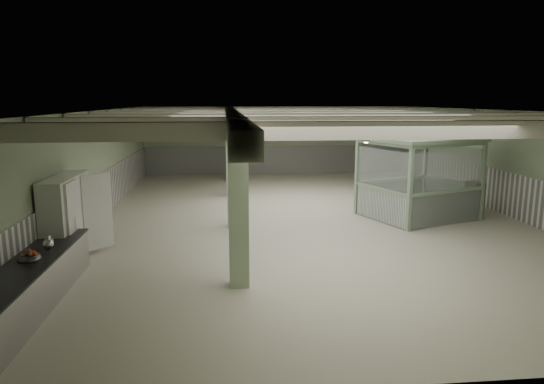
{
  "coord_description": "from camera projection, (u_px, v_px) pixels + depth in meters",
  "views": [
    {
      "loc": [
        -2.77,
        -15.96,
        3.95
      ],
      "look_at": [
        -1.41,
        -2.12,
        1.3
      ],
      "focal_mm": 32.0,
      "sensor_mm": 36.0,
      "label": 1
    }
  ],
  "objects": [
    {
      "name": "pendant_back",
      "position": [
        298.0,
        120.0,
        21.46
      ],
      "size": [
        0.44,
        0.44,
        0.22
      ],
      "primitive_type": "cone",
      "rotation": [
        3.14,
        0.0,
        0.0
      ],
      "color": "#334232",
      "rests_on": "ceiling"
    },
    {
      "name": "wall_right",
      "position": [
        505.0,
        162.0,
        16.94
      ],
      "size": [
        0.02,
        20.0,
        3.6
      ],
      "primitive_type": "cube",
      "color": "#9FAF8C",
      "rests_on": "floor"
    },
    {
      "name": "column_d",
      "position": [
        230.0,
        144.0,
        23.85
      ],
      "size": [
        0.42,
        0.42,
        3.6
      ],
      "primitive_type": "cube",
      "color": "#A7C39D",
      "rests_on": "floor"
    },
    {
      "name": "beam_c",
      "position": [
        323.0,
        119.0,
        13.53
      ],
      "size": [
        13.9,
        0.35,
        0.32
      ],
      "primitive_type": "cube",
      "color": "beige",
      "rests_on": "ceiling"
    },
    {
      "name": "veg_colander",
      "position": [
        29.0,
        256.0,
        9.32
      ],
      "size": [
        0.54,
        0.54,
        0.2
      ],
      "primitive_type": null,
      "rotation": [
        0.0,
        0.0,
        -0.29
      ],
      "color": "#3E3F43",
      "rests_on": "prep_counter"
    },
    {
      "name": "girder",
      "position": [
        232.0,
        118.0,
        15.74
      ],
      "size": [
        0.45,
        19.9,
        0.4
      ],
      "primitive_type": "cube",
      "color": "beige",
      "rests_on": "ceiling"
    },
    {
      "name": "column_c",
      "position": [
        231.0,
        153.0,
        19.94
      ],
      "size": [
        0.42,
        0.42,
        3.6
      ],
      "primitive_type": "cube",
      "color": "#A7C39D",
      "rests_on": "floor"
    },
    {
      "name": "prep_counter",
      "position": [
        25.0,
        290.0,
        9.05
      ],
      "size": [
        0.94,
        5.4,
        0.91
      ],
      "color": "#B6B5BA",
      "rests_on": "floor"
    },
    {
      "name": "wall_front",
      "position": [
        434.0,
        263.0,
        6.5
      ],
      "size": [
        14.0,
        0.02,
        3.6
      ],
      "primitive_type": "cube",
      "color": "#9FAF8C",
      "rests_on": "floor"
    },
    {
      "name": "pitcher_near",
      "position": [
        48.0,
        243.0,
        9.95
      ],
      "size": [
        0.23,
        0.26,
        0.32
      ],
      "primitive_type": null,
      "rotation": [
        0.0,
        0.0,
        -0.04
      ],
      "color": "#B6B5BA",
      "rests_on": "prep_counter"
    },
    {
      "name": "beam_g",
      "position": [
        282.0,
        111.0,
        23.3
      ],
      "size": [
        13.9,
        0.35,
        0.32
      ],
      "primitive_type": "cube",
      "color": "beige",
      "rests_on": "ceiling"
    },
    {
      "name": "filing_cabinet",
      "position": [
        474.0,
        200.0,
        16.34
      ],
      "size": [
        0.48,
        0.63,
        1.26
      ],
      "primitive_type": "cube",
      "rotation": [
        0.0,
        0.0,
        0.13
      ],
      "color": "#575849",
      "rests_on": "floor"
    },
    {
      "name": "wainscot_right",
      "position": [
        502.0,
        192.0,
        17.14
      ],
      "size": [
        0.05,
        19.9,
        1.5
      ],
      "primitive_type": "cube",
      "color": "white",
      "rests_on": "floor"
    },
    {
      "name": "beam_b",
      "position": [
        345.0,
        123.0,
        11.08
      ],
      "size": [
        13.9,
        0.35,
        0.32
      ],
      "primitive_type": "cube",
      "color": "beige",
      "rests_on": "ceiling"
    },
    {
      "name": "pendant_front",
      "position": [
        366.0,
        139.0,
        11.2
      ],
      "size": [
        0.44,
        0.44,
        0.22
      ],
      "primitive_type": "cone",
      "rotation": [
        3.14,
        0.0,
        0.0
      ],
      "color": "#334232",
      "rests_on": "ceiling"
    },
    {
      "name": "beam_d",
      "position": [
        308.0,
        116.0,
        15.97
      ],
      "size": [
        13.9,
        0.35,
        0.32
      ],
      "primitive_type": "cube",
      "color": "beige",
      "rests_on": "ceiling"
    },
    {
      "name": "column_b",
      "position": [
        234.0,
        170.0,
        15.05
      ],
      "size": [
        0.42,
        0.42,
        3.6
      ],
      "primitive_type": "cube",
      "color": "#A7C39D",
      "rests_on": "floor"
    },
    {
      "name": "column_a",
      "position": [
        238.0,
        204.0,
        10.17
      ],
      "size": [
        0.42,
        0.42,
        3.6
      ],
      "primitive_type": "cube",
      "color": "#A7C39D",
      "rests_on": "floor"
    },
    {
      "name": "wainscot_left",
      "position": [
        96.0,
        200.0,
        15.8
      ],
      "size": [
        0.05,
        19.9,
        1.5
      ],
      "primitive_type": "cube",
      "color": "white",
      "rests_on": "floor"
    },
    {
      "name": "pendant_mid",
      "position": [
        320.0,
        127.0,
        16.58
      ],
      "size": [
        0.44,
        0.44,
        0.22
      ],
      "primitive_type": "cone",
      "rotation": [
        3.14,
        0.0,
        0.0
      ],
      "color": "#334232",
      "rests_on": "ceiling"
    },
    {
      "name": "beam_f",
      "position": [
        288.0,
        112.0,
        20.86
      ],
      "size": [
        13.9,
        0.35,
        0.32
      ],
      "primitive_type": "cube",
      "color": "beige",
      "rests_on": "ceiling"
    },
    {
      "name": "wall_left",
      "position": [
        93.0,
        168.0,
        15.6
      ],
      "size": [
        0.02,
        20.0,
        3.6
      ],
      "primitive_type": "cube",
      "color": "#9FAF8C",
      "rests_on": "floor"
    },
    {
      "name": "ceiling",
      "position": [
        308.0,
        111.0,
        15.94
      ],
      "size": [
        14.0,
        20.0,
        0.02
      ],
      "primitive_type": "cube",
      "color": "silver",
      "rests_on": "wall_back"
    },
    {
      "name": "orange_bowl",
      "position": [
        32.0,
        258.0,
        9.36
      ],
      "size": [
        0.37,
        0.37,
        0.1
      ],
      "primitive_type": "cylinder",
      "rotation": [
        0.0,
        0.0,
        -0.36
      ],
      "color": "#B2B2B7",
      "rests_on": "prep_counter"
    },
    {
      "name": "guard_booth",
      "position": [
        419.0,
        164.0,
        16.31
      ],
      "size": [
        4.21,
        3.91,
        2.74
      ],
      "rotation": [
        0.0,
        0.0,
        0.37
      ],
      "color": "#86A382",
      "rests_on": "floor"
    },
    {
      "name": "floor",
      "position": [
        307.0,
        217.0,
        16.61
      ],
      "size": [
        20.0,
        20.0,
        0.0
      ],
      "primitive_type": "plane",
      "color": "beige",
      "rests_on": "ground"
    },
    {
      "name": "beam_a",
      "position": [
        380.0,
        130.0,
        8.64
      ],
      "size": [
        13.9,
        0.35,
        0.32
      ],
      "primitive_type": "cube",
      "color": "beige",
      "rests_on": "ceiling"
    },
    {
      "name": "wainscot_back",
      "position": [
        276.0,
        160.0,
        26.22
      ],
      "size": [
        13.9,
        0.05,
        1.5
      ],
      "primitive_type": "cube",
      "color": "white",
      "rests_on": "floor"
    },
    {
      "name": "wall_back",
      "position": [
        276.0,
        140.0,
        26.05
      ],
      "size": [
        14.0,
        0.02,
        3.6
      ],
      "primitive_type": "cube",
      "color": "#9FAF8C",
      "rests_on": "floor"
    },
    {
      "name": "walkin_cooler",
      "position": [
        68.0,
        221.0,
        11.87
      ],
      "size": [
        1.02,
        2.27,
        2.08
      ],
      "color": "silver",
      "rests_on": "floor"
    },
    {
      "name": "beam_e",
      "position": [
        297.0,
        114.0,
        18.41
      ],
      "size": [
        13.9,
        0.35,
        0.32
      ],
      "primitive_type": "cube",
      "color": "beige",
      "rests_on": "ceiling"
    }
  ]
}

